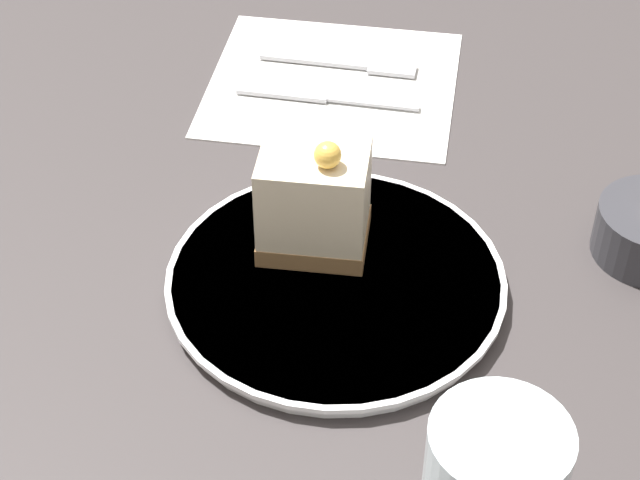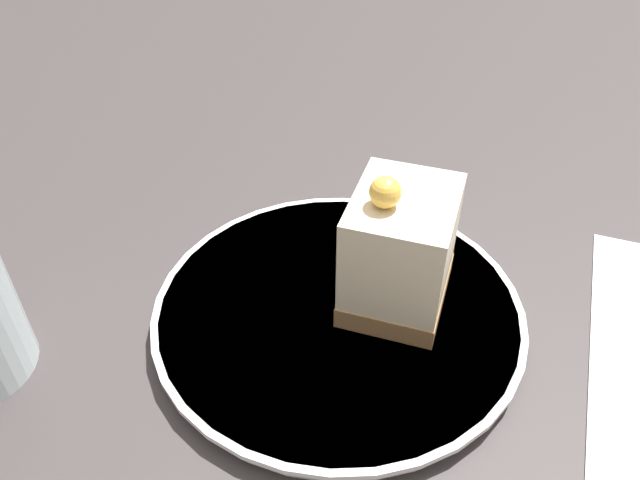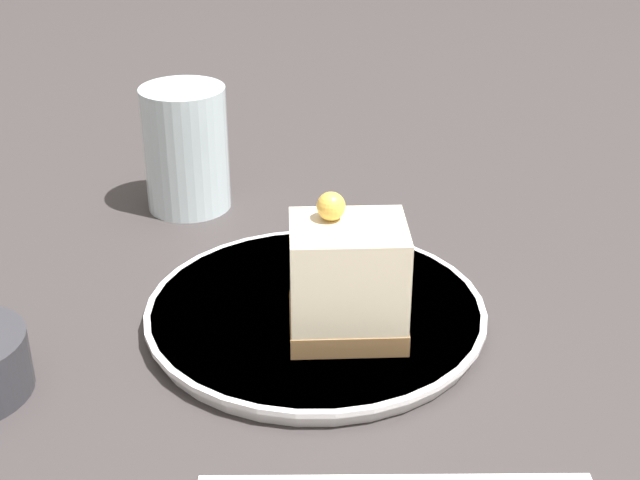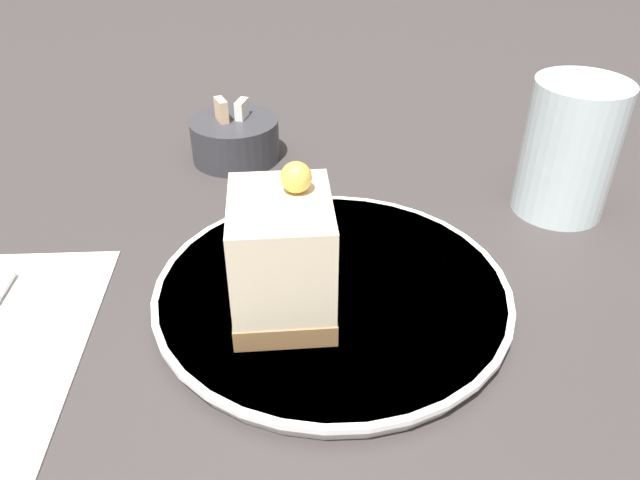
# 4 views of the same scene
# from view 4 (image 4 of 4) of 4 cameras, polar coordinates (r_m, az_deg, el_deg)

# --- Properties ---
(ground_plane) EXTENTS (4.00, 4.00, 0.00)m
(ground_plane) POSITION_cam_4_polar(r_m,az_deg,el_deg) (0.44, -1.90, -6.58)
(ground_plane) COLOR #383333
(plate) EXTENTS (0.25, 0.25, 0.01)m
(plate) POSITION_cam_4_polar(r_m,az_deg,el_deg) (0.45, 1.13, -4.80)
(plate) COLOR white
(plate) RESTS_ON ground_plane
(cake_slice) EXTENTS (0.07, 0.08, 0.10)m
(cake_slice) POSITION_cam_4_polar(r_m,az_deg,el_deg) (0.40, -3.48, -1.53)
(cake_slice) COLOR olive
(cake_slice) RESTS_ON plate
(sugar_bowl) EXTENTS (0.09, 0.09, 0.06)m
(sugar_bowl) POSITION_cam_4_polar(r_m,az_deg,el_deg) (0.64, -7.77, 9.16)
(sugar_bowl) COLOR #333338
(sugar_bowl) RESTS_ON ground_plane
(drinking_glass) EXTENTS (0.08, 0.08, 0.12)m
(drinking_glass) POSITION_cam_4_polar(r_m,az_deg,el_deg) (0.57, 21.84, 7.73)
(drinking_glass) COLOR silver
(drinking_glass) RESTS_ON ground_plane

